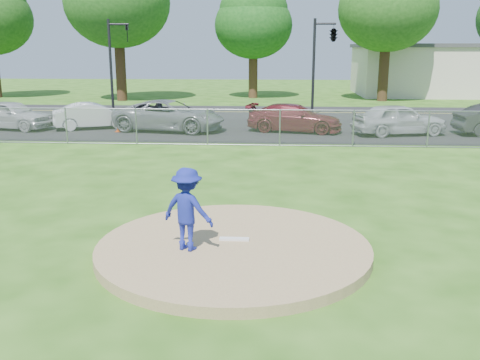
% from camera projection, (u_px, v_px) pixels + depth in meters
% --- Properties ---
extents(ground, '(120.00, 120.00, 0.00)m').
position_uv_depth(ground, '(254.00, 155.00, 20.29)').
color(ground, '#265512').
rests_on(ground, ground).
extents(pitchers_mound, '(5.40, 5.40, 0.20)m').
position_uv_depth(pitchers_mound, '(234.00, 248.00, 10.58)').
color(pitchers_mound, '#9C7F55').
rests_on(pitchers_mound, ground).
extents(pitching_rubber, '(0.60, 0.15, 0.04)m').
position_uv_depth(pitching_rubber, '(234.00, 239.00, 10.75)').
color(pitching_rubber, white).
rests_on(pitching_rubber, pitchers_mound).
extents(chain_link_fence, '(40.00, 0.06, 1.50)m').
position_uv_depth(chain_link_fence, '(256.00, 128.00, 22.05)').
color(chain_link_fence, gray).
rests_on(chain_link_fence, ground).
extents(parking_lot, '(50.00, 8.00, 0.01)m').
position_uv_depth(parking_lot, '(259.00, 130.00, 26.59)').
color(parking_lot, black).
rests_on(parking_lot, ground).
extents(street, '(60.00, 7.00, 0.01)m').
position_uv_depth(street, '(262.00, 112.00, 33.85)').
color(street, black).
rests_on(street, ground).
extents(commercial_building, '(16.40, 9.40, 4.30)m').
position_uv_depth(commercial_building, '(452.00, 69.00, 45.90)').
color(commercial_building, beige).
rests_on(commercial_building, ground).
extents(tree_center, '(6.16, 6.16, 9.84)m').
position_uv_depth(tree_center, '(253.00, 15.00, 42.05)').
color(tree_center, '#3C2416').
rests_on(tree_center, ground).
extents(traffic_signal_left, '(1.28, 0.20, 5.60)m').
position_uv_depth(traffic_signal_left, '(114.00, 58.00, 31.65)').
color(traffic_signal_left, black).
rests_on(traffic_signal_left, ground).
extents(traffic_signal_center, '(1.42, 2.48, 5.60)m').
position_uv_depth(traffic_signal_center, '(332.00, 36.00, 30.56)').
color(traffic_signal_center, black).
rests_on(traffic_signal_center, ground).
extents(pitcher, '(1.18, 0.93, 1.60)m').
position_uv_depth(pitcher, '(187.00, 209.00, 10.08)').
color(pitcher, navy).
rests_on(pitcher, pitchers_mound).
extents(traffic_cone, '(0.32, 0.32, 0.63)m').
position_uv_depth(traffic_cone, '(119.00, 125.00, 25.82)').
color(traffic_cone, '#D73D0B').
rests_on(traffic_cone, parking_lot).
extents(parked_car_silver, '(4.50, 2.59, 1.44)m').
position_uv_depth(parked_car_silver, '(11.00, 115.00, 26.54)').
color(parked_car_silver, '#BBBBC0').
rests_on(parked_car_silver, parking_lot).
extents(parked_car_white, '(4.13, 2.82, 1.29)m').
position_uv_depth(parked_car_white, '(94.00, 116.00, 26.79)').
color(parked_car_white, silver).
rests_on(parked_car_white, parking_lot).
extents(parked_car_gray, '(5.70, 3.39, 1.49)m').
position_uv_depth(parked_car_gray, '(170.00, 116.00, 26.03)').
color(parked_car_gray, gray).
rests_on(parked_car_gray, parking_lot).
extents(parked_car_darkred, '(4.83, 2.72, 1.32)m').
position_uv_depth(parked_car_darkred, '(294.00, 118.00, 25.79)').
color(parked_car_darkred, maroon).
rests_on(parked_car_darkred, parking_lot).
extents(parked_car_pearl, '(4.57, 2.69, 1.46)m').
position_uv_depth(parked_car_pearl, '(399.00, 119.00, 24.82)').
color(parked_car_pearl, silver).
rests_on(parked_car_pearl, parking_lot).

